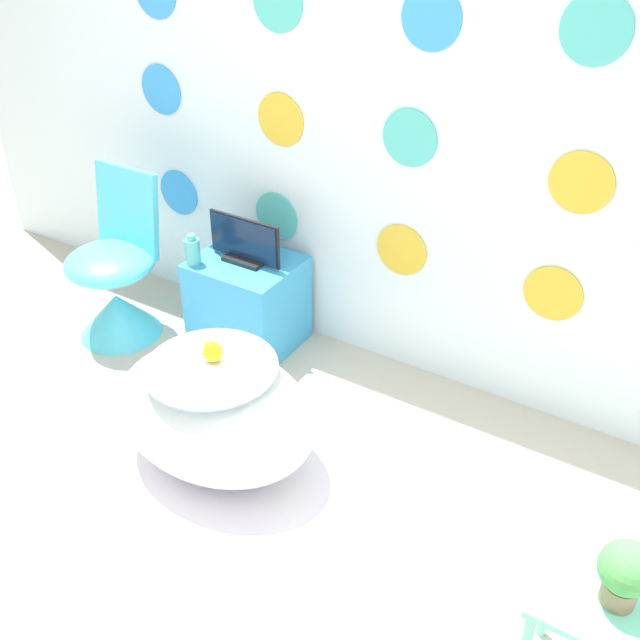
# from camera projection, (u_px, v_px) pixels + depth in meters

# --- Properties ---
(ground_plane) EXTENTS (12.00, 12.00, 0.00)m
(ground_plane) POSITION_uv_depth(u_px,v_px,m) (113.00, 557.00, 2.78)
(ground_plane) COLOR #BCB29E
(wall_back_dotted) EXTENTS (4.98, 0.05, 2.60)m
(wall_back_dotted) POSITION_uv_depth(u_px,v_px,m) (346.00, 93.00, 3.25)
(wall_back_dotted) COLOR white
(wall_back_dotted) RESTS_ON ground_plane
(rug) EXTENTS (1.34, 0.92, 0.01)m
(rug) POSITION_uv_depth(u_px,v_px,m) (206.00, 475.00, 3.12)
(rug) COLOR silver
(rug) RESTS_ON ground_plane
(bathtub) EXTENTS (0.89, 0.65, 0.50)m
(bathtub) POSITION_uv_depth(u_px,v_px,m) (215.00, 412.00, 3.08)
(bathtub) COLOR white
(bathtub) RESTS_ON ground_plane
(rubber_duck) EXTENTS (0.08, 0.09, 0.10)m
(rubber_duck) POSITION_uv_depth(u_px,v_px,m) (212.00, 351.00, 2.93)
(rubber_duck) COLOR yellow
(rubber_duck) RESTS_ON bathtub
(chair) EXTENTS (0.46, 0.46, 0.87)m
(chair) POSITION_uv_depth(u_px,v_px,m) (116.00, 287.00, 3.87)
(chair) COLOR #4CC6DB
(chair) RESTS_ON ground_plane
(tv_cabinet) EXTENTS (0.51, 0.43, 0.48)m
(tv_cabinet) POSITION_uv_depth(u_px,v_px,m) (248.00, 302.00, 3.82)
(tv_cabinet) COLOR #389ED6
(tv_cabinet) RESTS_ON ground_plane
(tv) EXTENTS (0.40, 0.12, 0.23)m
(tv) POSITION_uv_depth(u_px,v_px,m) (244.00, 243.00, 3.64)
(tv) COLOR black
(tv) RESTS_ON tv_cabinet
(vase) EXTENTS (0.07, 0.07, 0.16)m
(vase) POSITION_uv_depth(u_px,v_px,m) (193.00, 251.00, 3.63)
(vase) COLOR #51B2AD
(vase) RESTS_ON tv_cabinet
(side_table) EXTENTS (0.42, 0.34, 0.48)m
(side_table) POSITION_uv_depth(u_px,v_px,m) (609.00, 622.00, 2.12)
(side_table) COLOR #72D8B7
(side_table) RESTS_ON ground_plane
(potted_plant_left) EXTENTS (0.15, 0.15, 0.21)m
(potted_plant_left) POSITION_uv_depth(u_px,v_px,m) (626.00, 572.00, 2.00)
(potted_plant_left) COLOR #8C6B4C
(potted_plant_left) RESTS_ON side_table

